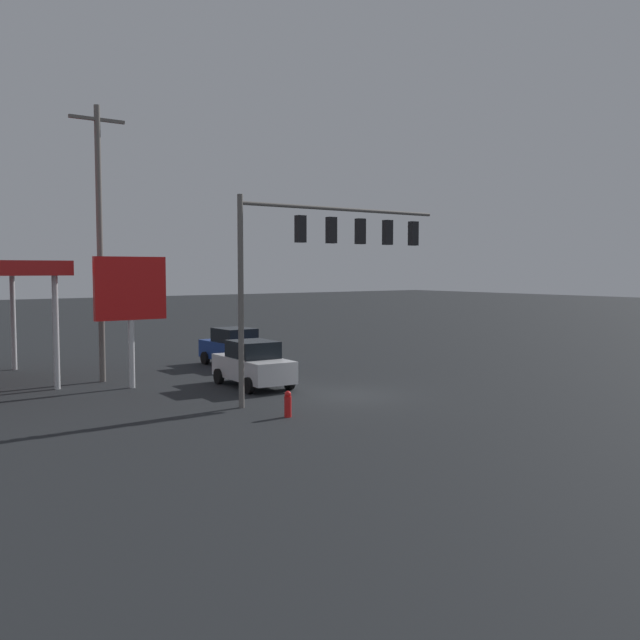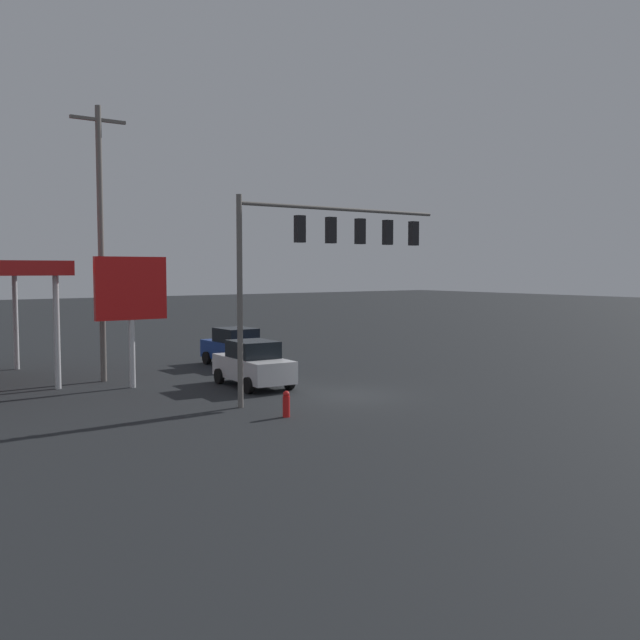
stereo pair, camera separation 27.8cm
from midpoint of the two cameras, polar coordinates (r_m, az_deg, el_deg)
The scene contains 7 objects.
ground_plane at distance 27.89m, azimuth 2.17°, elevation -6.05°, with size 200.00×200.00×0.00m, color black.
traffic_signal_assembly at distance 27.33m, azimuth 0.38°, elevation 6.02°, with size 9.31×0.43×7.52m.
utility_pole at distance 32.35m, azimuth -17.45°, elevation 6.26°, with size 2.40×0.26×11.88m.
price_sign at distance 30.29m, azimuth -15.18°, elevation 2.09°, with size 3.02×0.27×5.42m.
sedan_far at distance 36.38m, azimuth -7.07°, elevation -2.18°, with size 2.08×4.41×1.93m.
sedan_waiting at distance 29.91m, azimuth -5.65°, elevation -3.53°, with size 2.31×4.52×1.93m.
fire_hydrant at distance 23.84m, azimuth -2.92°, elevation -6.73°, with size 0.24×0.24×0.88m.
Camera 1 is at (17.24, 21.37, 4.92)m, focal length 40.00 mm.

